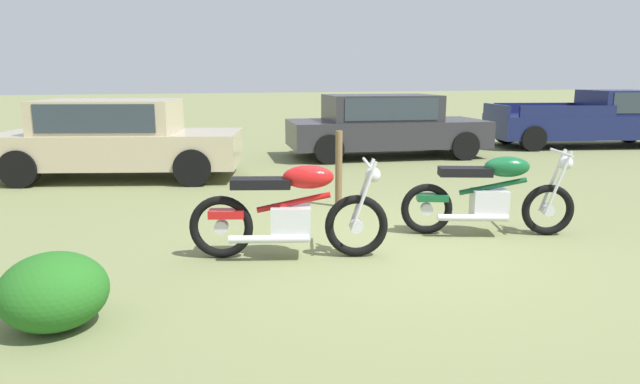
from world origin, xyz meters
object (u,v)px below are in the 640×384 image
(motorcycle_red, at_px, (291,211))
(car_beige, at_px, (116,135))
(motorcycle_green, at_px, (490,195))
(pickup_truck_navy, at_px, (595,118))
(shrub_low, at_px, (54,291))
(car_charcoal, at_px, (384,122))
(fence_post_wooden, at_px, (339,169))

(motorcycle_red, height_order, car_beige, car_beige)
(motorcycle_green, bearing_deg, pickup_truck_navy, 60.30)
(motorcycle_green, xyz_separation_m, shrub_low, (-4.58, -1.03, -0.19))
(car_beige, bearing_deg, motorcycle_red, -55.94)
(motorcycle_red, bearing_deg, motorcycle_green, 18.64)
(car_charcoal, height_order, pickup_truck_navy, pickup_truck_navy)
(motorcycle_green, relative_size, fence_post_wooden, 1.75)
(pickup_truck_navy, bearing_deg, motorcycle_green, -126.81)
(motorcycle_green, distance_m, pickup_truck_navy, 10.11)
(car_charcoal, xyz_separation_m, shrub_low, (-6.35, -7.42, -0.51))
(motorcycle_red, xyz_separation_m, fence_post_wooden, (1.32, 2.00, 0.06))
(motorcycle_red, xyz_separation_m, car_beige, (-1.65, 5.49, 0.31))
(fence_post_wooden, bearing_deg, car_beige, 130.38)
(fence_post_wooden, bearing_deg, car_charcoal, 56.78)
(pickup_truck_navy, relative_size, shrub_low, 6.77)
(pickup_truck_navy, xyz_separation_m, fence_post_wooden, (-9.06, -4.28, -0.21))
(motorcycle_green, height_order, pickup_truck_navy, pickup_truck_navy)
(motorcycle_red, height_order, motorcycle_green, same)
(car_charcoal, relative_size, fence_post_wooden, 4.35)
(motorcycle_red, relative_size, car_beige, 0.43)
(motorcycle_green, bearing_deg, fence_post_wooden, 141.65)
(shrub_low, bearing_deg, pickup_truck_navy, 30.19)
(motorcycle_red, distance_m, car_charcoal, 7.68)
(car_charcoal, xyz_separation_m, fence_post_wooden, (-2.89, -4.42, -0.25))
(fence_post_wooden, bearing_deg, motorcycle_red, -123.47)
(motorcycle_red, xyz_separation_m, shrub_low, (-2.14, -1.01, -0.20))
(pickup_truck_navy, relative_size, fence_post_wooden, 4.85)
(motorcycle_red, bearing_deg, shrub_low, -136.69)
(motorcycle_red, distance_m, pickup_truck_navy, 12.13)
(motorcycle_red, bearing_deg, fence_post_wooden, 74.65)
(motorcycle_green, bearing_deg, car_charcoal, 96.57)
(shrub_low, bearing_deg, fence_post_wooden, 40.96)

